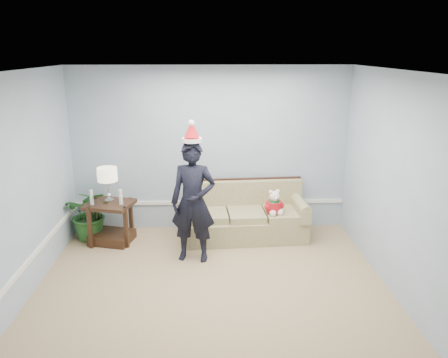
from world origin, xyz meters
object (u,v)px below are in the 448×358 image
side_table (111,227)px  teddy_bear (274,205)px  houseplant (91,213)px  man (193,202)px  sofa (245,218)px  table_lamp (107,176)px

side_table → teddy_bear: teddy_bear is taller
houseplant → man: size_ratio=0.49×
teddy_bear → sofa: bearing=135.2°
sofa → table_lamp: size_ratio=3.59×
sofa → man: size_ratio=1.12×
table_lamp → man: (1.33, -0.70, -0.20)m
sofa → houseplant: bearing=176.5°
sofa → teddy_bear: sofa is taller
table_lamp → man: size_ratio=0.31×
man → side_table: bearing=164.0°
man → houseplant: bearing=164.4°
houseplant → teddy_bear: bearing=-4.5°
side_table → man: bearing=-25.5°
man → sofa: bearing=53.4°
houseplant → teddy_bear: teddy_bear is taller
side_table → houseplant: 0.42m
houseplant → man: bearing=-25.1°
houseplant → teddy_bear: (2.89, -0.23, 0.18)m
side_table → man: man is taller
table_lamp → houseplant: table_lamp is taller
side_table → teddy_bear: 2.57m
table_lamp → houseplant: bearing=165.7°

